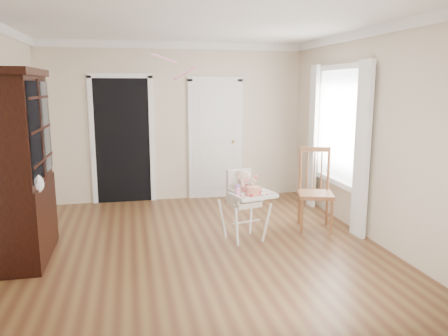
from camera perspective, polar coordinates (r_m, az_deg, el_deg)
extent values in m
plane|color=#532F1C|center=(5.48, -3.31, -10.46)|extent=(5.00, 5.00, 0.00)
plane|color=white|center=(5.16, -3.65, 18.74)|extent=(5.00, 5.00, 0.00)
plane|color=beige|center=(7.62, -6.38, 5.92)|extent=(4.50, 0.00, 4.50)
plane|color=beige|center=(5.92, 18.63, 4.07)|extent=(0.00, 5.00, 5.00)
cube|color=black|center=(7.59, -13.10, 3.41)|extent=(0.90, 0.03, 2.10)
cube|color=white|center=(7.61, -16.79, 3.25)|extent=(0.08, 0.05, 2.18)
cube|color=white|center=(7.60, -9.40, 3.55)|extent=(0.08, 0.05, 2.18)
cube|color=white|center=(7.53, -13.46, 11.66)|extent=(1.06, 0.05, 0.08)
cube|color=white|center=(7.73, -1.13, 3.63)|extent=(0.80, 0.05, 2.05)
cube|color=white|center=(7.66, -4.38, 3.53)|extent=(0.08, 0.05, 2.13)
cube|color=white|center=(7.83, 2.03, 3.71)|extent=(0.08, 0.05, 2.13)
sphere|color=gold|center=(7.77, 1.24, 3.47)|extent=(0.06, 0.06, 0.06)
cube|color=white|center=(6.60, 14.97, 5.33)|extent=(0.02, 1.20, 1.60)
cube|color=white|center=(6.58, 15.17, 12.64)|extent=(0.06, 1.36, 0.08)
cube|color=white|center=(5.91, 17.59, 2.17)|extent=(0.08, 0.28, 2.30)
cube|color=white|center=(7.30, 11.53, 3.98)|extent=(0.08, 0.28, 2.30)
cylinder|color=white|center=(5.43, 1.71, -7.85)|extent=(0.09, 0.13, 0.54)
cylinder|color=white|center=(5.64, 5.59, -7.18)|extent=(0.13, 0.09, 0.54)
cylinder|color=white|center=(5.77, -0.19, -6.73)|extent=(0.13, 0.09, 0.54)
cylinder|color=white|center=(5.97, 3.54, -6.16)|extent=(0.09, 0.13, 0.54)
cylinder|color=white|center=(5.66, 2.90, -7.04)|extent=(0.41, 0.13, 0.02)
cube|color=white|center=(5.63, 2.69, -4.56)|extent=(0.41, 0.40, 0.07)
cube|color=white|center=(5.52, 1.15, -3.69)|extent=(0.11, 0.31, 0.16)
cube|color=white|center=(5.69, 4.20, -3.30)|extent=(0.11, 0.31, 0.16)
cube|color=white|center=(5.71, 1.95, -2.11)|extent=(0.34, 0.14, 0.40)
cube|color=white|center=(5.41, 3.84, -3.67)|extent=(0.58, 0.48, 0.03)
cube|color=white|center=(5.26, 4.82, -3.89)|extent=(0.49, 0.15, 0.04)
ellipsoid|color=beige|center=(5.62, 2.57, -3.15)|extent=(0.24, 0.21, 0.25)
sphere|color=beige|center=(5.57, 2.58, -1.11)|extent=(0.21, 0.21, 0.17)
sphere|color=red|center=(5.56, 2.85, -2.74)|extent=(0.13, 0.13, 0.13)
sphere|color=red|center=(5.51, 2.77, -1.70)|extent=(0.06, 0.06, 0.06)
sphere|color=red|center=(5.58, 4.20, -1.16)|extent=(0.06, 0.06, 0.06)
cylinder|color=silver|center=(5.40, 3.91, -3.53)|extent=(0.24, 0.24, 0.01)
cylinder|color=red|center=(5.38, 3.92, -2.99)|extent=(0.18, 0.18, 0.10)
cylinder|color=#F2E08C|center=(5.37, 4.19, -2.55)|extent=(0.08, 0.08, 0.02)
cylinder|color=pink|center=(5.38, 1.78, -3.02)|extent=(0.06, 0.06, 0.10)
cylinder|color=#A26ABB|center=(5.37, 1.78, -2.35)|extent=(0.07, 0.07, 0.03)
cone|color=#A26ABB|center=(5.36, 1.78, -2.01)|extent=(0.02, 0.02, 0.04)
cube|color=black|center=(5.54, -24.51, -6.28)|extent=(0.50, 1.20, 0.90)
cube|color=black|center=(5.35, -25.38, 4.57)|extent=(0.46, 1.20, 1.20)
cube|color=black|center=(5.00, -23.45, 4.37)|extent=(0.02, 0.52, 1.05)
cube|color=black|center=(5.59, -22.30, 5.03)|extent=(0.02, 0.52, 1.05)
cube|color=black|center=(5.33, -25.92, 11.21)|extent=(0.54, 1.28, 0.08)
ellipsoid|color=white|center=(5.05, -23.54, -1.93)|extent=(0.20, 0.16, 0.22)
cube|color=brown|center=(6.17, 11.85, -3.43)|extent=(0.57, 0.57, 0.05)
cylinder|color=brown|center=(6.03, 10.12, -6.15)|extent=(0.04, 0.04, 0.49)
cylinder|color=brown|center=(6.08, 13.85, -6.15)|extent=(0.04, 0.04, 0.49)
cylinder|color=brown|center=(6.40, 9.78, -5.13)|extent=(0.04, 0.04, 0.49)
cylinder|color=brown|center=(6.45, 13.29, -5.14)|extent=(0.04, 0.04, 0.49)
cylinder|color=brown|center=(6.29, 9.93, -0.14)|extent=(0.04, 0.04, 0.64)
cylinder|color=brown|center=(6.34, 13.49, -0.19)|extent=(0.04, 0.04, 0.64)
cube|color=brown|center=(6.26, 11.82, 2.40)|extent=(0.41, 0.16, 0.07)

